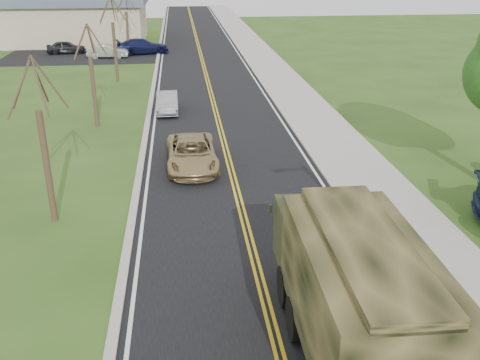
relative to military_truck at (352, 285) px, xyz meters
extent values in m
cube|color=black|center=(-1.60, 38.36, -2.09)|extent=(8.00, 120.00, 0.01)
cube|color=#9E998E|center=(2.55, 38.36, -2.03)|extent=(0.30, 120.00, 0.12)
cube|color=#9E998E|center=(4.30, 38.36, -2.04)|extent=(3.20, 120.00, 0.10)
cube|color=#9E998E|center=(-5.75, 38.36, -2.04)|extent=(0.30, 120.00, 0.10)
cylinder|color=#38281C|center=(-8.60, 8.36, 0.01)|extent=(0.24, 0.24, 4.20)
cylinder|color=#38281C|center=(-8.12, 8.49, 3.03)|extent=(1.01, 0.33, 1.90)
cylinder|color=#38281C|center=(-8.56, 8.98, 2.96)|extent=(0.13, 1.29, 1.74)
cylinder|color=#38281C|center=(-9.06, 8.54, 3.03)|extent=(0.98, 0.43, 1.90)
cylinder|color=#38281C|center=(-8.98, 7.88, 2.96)|extent=(0.79, 1.05, 1.77)
cylinder|color=#38281C|center=(-8.33, 7.95, 3.03)|extent=(0.58, 0.90, 1.90)
cylinder|color=#38281C|center=(-8.60, 20.36, -0.11)|extent=(0.24, 0.24, 3.96)
cylinder|color=#38281C|center=(-8.15, 20.48, 2.74)|extent=(0.96, 0.32, 1.79)
cylinder|color=#38281C|center=(-8.57, 20.94, 2.67)|extent=(0.12, 1.22, 1.65)
cylinder|color=#38281C|center=(-9.03, 20.53, 2.74)|extent=(0.93, 0.41, 1.79)
cylinder|color=#38281C|center=(-8.96, 19.91, 2.67)|extent=(0.75, 0.99, 1.67)
cylinder|color=#38281C|center=(-8.34, 19.97, 2.74)|extent=(0.55, 0.85, 1.80)
cylinder|color=#38281C|center=(-8.60, 32.36, 0.13)|extent=(0.24, 0.24, 4.44)
cylinder|color=#38281C|center=(-8.09, 32.50, 3.33)|extent=(1.07, 0.35, 2.00)
cylinder|color=#38281C|center=(-8.56, 33.01, 3.25)|extent=(0.13, 1.36, 1.84)
cylinder|color=#38281C|center=(-9.08, 32.55, 3.33)|extent=(1.03, 0.46, 2.00)
cylinder|color=#38281C|center=(-9.01, 31.86, 3.25)|extent=(0.83, 1.10, 1.87)
cylinder|color=#38281C|center=(-8.31, 31.93, 3.33)|extent=(0.61, 0.95, 2.01)
cylinder|color=#38281C|center=(-8.60, 44.36, -0.05)|extent=(0.24, 0.24, 4.08)
cylinder|color=#38281C|center=(-8.13, 44.49, 2.89)|extent=(0.99, 0.33, 1.84)
cylinder|color=#38281C|center=(-8.56, 44.96, 2.81)|extent=(0.13, 1.25, 1.69)
cylinder|color=#38281C|center=(-9.04, 44.53, 2.89)|extent=(0.95, 0.42, 1.85)
cylinder|color=#38281C|center=(-8.97, 43.90, 2.81)|extent=(0.77, 1.02, 1.72)
cylinder|color=#38281C|center=(-8.33, 43.96, 2.89)|extent=(0.57, 0.88, 1.85)
cube|color=tan|center=(-17.60, 54.36, 0.01)|extent=(20.00, 12.00, 4.20)
cube|color=#475466|center=(-17.60, 54.36, 2.41)|extent=(21.00, 13.00, 0.70)
cube|color=black|center=(-11.60, 44.36, -2.08)|extent=(18.00, 10.00, 0.02)
cylinder|color=black|center=(-1.07, 0.87, -1.52)|extent=(0.38, 1.15, 1.14)
cylinder|color=black|center=(1.10, 0.83, -1.52)|extent=(0.38, 1.15, 1.14)
cylinder|color=black|center=(-1.04, 2.32, -1.52)|extent=(0.38, 1.15, 1.14)
cylinder|color=black|center=(1.13, 2.28, -1.52)|extent=(0.38, 1.15, 1.14)
cube|color=#30341C|center=(0.00, 0.23, -1.00)|extent=(2.63, 7.30, 0.36)
cube|color=#30341C|center=(0.06, 2.87, -0.12)|extent=(2.53, 2.02, 1.45)
cube|color=black|center=(0.07, 3.80, 0.08)|extent=(2.28, 0.13, 0.73)
cube|color=#30341C|center=(-0.01, -0.65, -0.75)|extent=(2.70, 5.54, 0.16)
cube|color=black|center=(-0.01, -0.65, 0.34)|extent=(2.70, 5.54, 2.07)
cube|color=black|center=(-0.01, -0.65, 1.43)|extent=(1.76, 5.52, 0.26)
imported|color=tan|center=(-3.35, 13.21, -1.41)|extent=(2.35, 4.94, 1.36)
imported|color=#A2A2A6|center=(-4.60, 22.87, -1.48)|extent=(1.35, 3.73, 1.22)
imported|color=black|center=(-14.88, 45.73, -1.46)|extent=(3.86, 1.85, 1.27)
imported|color=silver|center=(-10.51, 42.90, -1.46)|extent=(3.87, 1.40, 1.27)
imported|color=#0E1234|center=(-7.31, 44.77, -1.34)|extent=(5.50, 3.22, 1.50)
camera|label=1|loc=(-3.74, -10.03, 7.00)|focal=40.00mm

